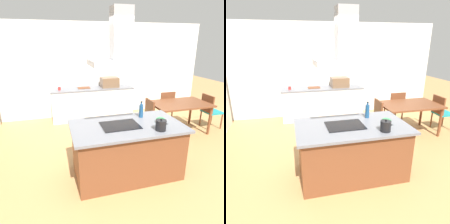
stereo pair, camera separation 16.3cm
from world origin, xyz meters
The scene contains 16 objects.
ground centered at (0.00, 1.50, 0.00)m, with size 16.00×16.00×0.00m, color tan.
wall_back centered at (0.00, 3.25, 1.35)m, with size 7.20×0.10×2.70m, color white.
kitchen_island centered at (0.00, 0.00, 0.45)m, with size 1.81×1.05×0.90m.
cooktop centered at (-0.12, 0.00, 0.91)m, with size 0.60×0.44×0.01m, color black.
tea_kettle centered at (0.42, -0.34, 0.98)m, with size 0.21×0.16×0.19m.
olive_oil_bottle centered at (0.36, 0.27, 1.02)m, with size 0.07×0.07×0.29m.
mixing_bowl centered at (0.57, -0.06, 0.94)m, with size 0.16×0.16×0.09m, color #33934C.
back_counter centered at (-0.01, 2.88, 0.45)m, with size 2.33×0.62×0.90m.
countertop_microwave centered at (0.51, 2.88, 1.04)m, with size 0.50×0.38×0.28m, color brown.
coffee_mug_red centered at (-0.93, 2.86, 0.95)m, with size 0.08×0.08×0.09m, color red.
cutting_board centered at (-0.24, 2.93, 0.91)m, with size 0.34×0.24×0.02m, color brown.
dining_table centered at (1.85, 1.28, 0.67)m, with size 1.40×0.90×0.75m.
chair_at_left_end centered at (0.93, 1.28, 0.51)m, with size 0.42×0.42×0.89m.
chair_facing_back_wall centered at (1.85, 1.95, 0.51)m, with size 0.42×0.42×0.89m.
chair_at_right_end centered at (2.76, 1.28, 0.51)m, with size 0.42×0.42×0.89m.
range_hood centered at (-0.12, 0.00, 2.10)m, with size 0.90×0.55×0.78m.
Camera 2 is at (-0.94, -2.95, 2.19)m, focal length 33.25 mm.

